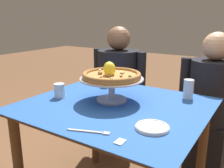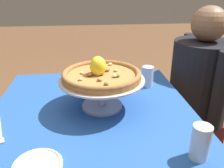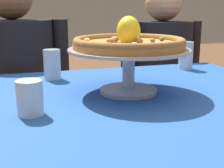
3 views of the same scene
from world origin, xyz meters
The scene contains 9 objects.
dining_table centered at (0.00, 0.00, 0.64)m, with size 1.06×0.93×0.76m.
pizza_stand centered at (-0.05, 0.05, 0.86)m, with size 0.39×0.39×0.14m.
pizza centered at (-0.05, 0.04, 0.92)m, with size 0.36×0.36×0.10m.
water_glass_side_left centered at (-0.37, -0.08, 0.80)m, with size 0.07×0.07×0.09m.
water_glass_back_right centered at (0.33, 0.34, 0.81)m, with size 0.06×0.06×0.12m.
water_glass_back_left centered at (-0.27, 0.32, 0.81)m, with size 0.07×0.07×0.12m.
side_plate centered at (0.32, -0.19, 0.77)m, with size 0.16×0.16×0.02m.
dinner_fork centered at (0.11, -0.37, 0.76)m, with size 0.19×0.09×0.01m.
diner_left centered at (-0.41, 0.71, 0.59)m, with size 0.54×0.38×1.18m.
Camera 2 is at (0.93, -0.01, 1.30)m, focal length 37.63 mm.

